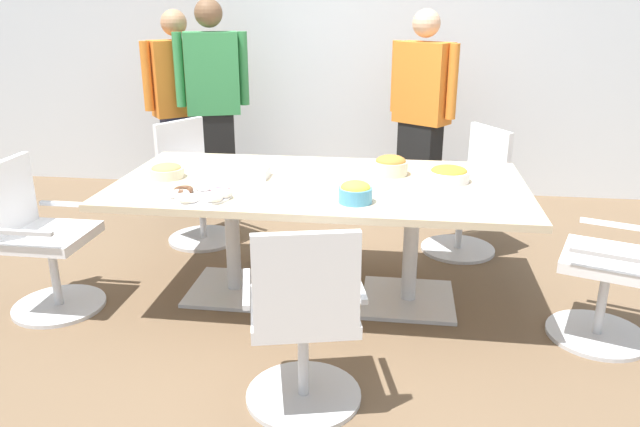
# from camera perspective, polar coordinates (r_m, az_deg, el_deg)

# --- Properties ---
(ground_plane) EXTENTS (10.00, 10.00, 0.01)m
(ground_plane) POSITION_cam_1_polar(r_m,az_deg,el_deg) (3.91, -0.00, -7.69)
(ground_plane) COLOR brown
(back_wall) EXTENTS (8.00, 0.10, 2.80)m
(back_wall) POSITION_cam_1_polar(r_m,az_deg,el_deg) (5.89, 3.22, 15.63)
(back_wall) COLOR silver
(back_wall) RESTS_ON ground
(conference_table) EXTENTS (2.40, 1.20, 0.75)m
(conference_table) POSITION_cam_1_polar(r_m,az_deg,el_deg) (3.67, -0.00, 1.11)
(conference_table) COLOR #CCB793
(conference_table) RESTS_ON ground
(office_chair_0) EXTENTS (0.69, 0.69, 0.91)m
(office_chair_0) POSITION_cam_1_polar(r_m,az_deg,el_deg) (3.63, 25.95, -4.86)
(office_chair_0) COLOR silver
(office_chair_0) RESTS_ON ground
(office_chair_1) EXTENTS (0.74, 0.74, 0.91)m
(office_chair_1) POSITION_cam_1_polar(r_m,az_deg,el_deg) (4.59, 13.55, 1.44)
(office_chair_1) COLOR silver
(office_chair_1) RESTS_ON ground
(office_chair_2) EXTENTS (0.74, 0.74, 0.91)m
(office_chair_2) POSITION_cam_1_polar(r_m,az_deg,el_deg) (4.77, -11.41, 2.28)
(office_chair_2) COLOR silver
(office_chair_2) RESTS_ON ground
(office_chair_3) EXTENTS (0.54, 0.54, 0.91)m
(office_chair_3) POSITION_cam_1_polar(r_m,az_deg,el_deg) (3.96, -24.41, -2.66)
(office_chair_3) COLOR silver
(office_chair_3) RESTS_ON ground
(office_chair_4) EXTENTS (0.65, 0.65, 0.91)m
(office_chair_4) POSITION_cam_1_polar(r_m,az_deg,el_deg) (2.75, -1.51, -10.46)
(office_chair_4) COLOR silver
(office_chair_4) RESTS_ON ground
(person_standing_0) EXTENTS (0.53, 0.45, 1.69)m
(person_standing_0) POSITION_cam_1_polar(r_m,az_deg,el_deg) (5.58, -12.86, 9.62)
(person_standing_0) COLOR #232842
(person_standing_0) RESTS_ON ground
(person_standing_1) EXTENTS (0.60, 0.35, 1.78)m
(person_standing_1) POSITION_cam_1_polar(r_m,az_deg,el_deg) (5.37, -9.85, 10.00)
(person_standing_1) COLOR black
(person_standing_1) RESTS_ON ground
(person_standing_2) EXTENTS (0.55, 0.43, 1.70)m
(person_standing_2) POSITION_cam_1_polar(r_m,az_deg,el_deg) (5.15, 9.40, 9.13)
(person_standing_2) COLOR black
(person_standing_2) RESTS_ON ground
(snack_bowl_pretzels) EXTENTS (0.21, 0.21, 0.12)m
(snack_bowl_pretzels) POSITION_cam_1_polar(r_m,az_deg,el_deg) (3.80, 6.57, 4.48)
(snack_bowl_pretzels) COLOR beige
(snack_bowl_pretzels) RESTS_ON conference_table
(snack_bowl_cookies) EXTENTS (0.20, 0.20, 0.09)m
(snack_bowl_cookies) POSITION_cam_1_polar(r_m,az_deg,el_deg) (3.82, -14.04, 3.86)
(snack_bowl_cookies) COLOR beige
(snack_bowl_cookies) RESTS_ON conference_table
(snack_bowl_chips_orange) EXTENTS (0.24, 0.24, 0.09)m
(snack_bowl_chips_orange) POSITION_cam_1_polar(r_m,az_deg,el_deg) (3.71, 11.87, 3.61)
(snack_bowl_chips_orange) COLOR white
(snack_bowl_chips_orange) RESTS_ON conference_table
(snack_bowl_chips_yellow) EXTENTS (0.18, 0.18, 0.12)m
(snack_bowl_chips_yellow) POSITION_cam_1_polar(r_m,az_deg,el_deg) (3.25, 3.31, 2.01)
(snack_bowl_chips_yellow) COLOR #4C9EC6
(snack_bowl_chips_yellow) RESTS_ON conference_table
(donut_platter) EXTENTS (0.33, 0.33, 0.04)m
(donut_platter) POSITION_cam_1_polar(r_m,az_deg,el_deg) (3.40, -10.93, 1.80)
(donut_platter) COLOR white
(donut_platter) RESTS_ON conference_table
(napkin_pile) EXTENTS (0.16, 0.16, 0.06)m
(napkin_pile) POSITION_cam_1_polar(r_m,az_deg,el_deg) (3.73, -6.06, 3.78)
(napkin_pile) COLOR white
(napkin_pile) RESTS_ON conference_table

